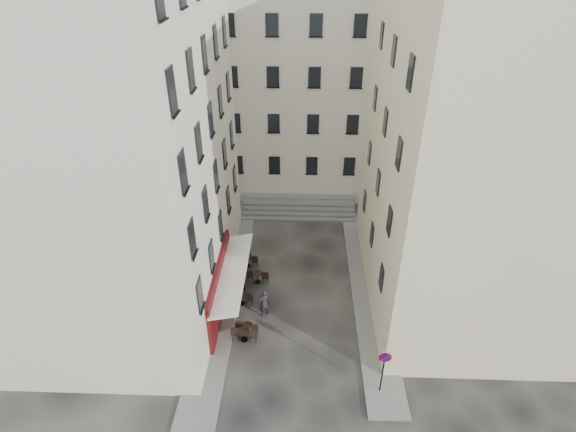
{
  "coord_description": "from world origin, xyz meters",
  "views": [
    {
      "loc": [
        0.23,
        -18.78,
        19.04
      ],
      "look_at": [
        -0.56,
        4.0,
        4.89
      ],
      "focal_mm": 28.0,
      "sensor_mm": 36.0,
      "label": 1
    }
  ],
  "objects_px": {
    "no_parking_sign": "(384,365)",
    "pedestrian": "(264,303)",
    "bistro_table_a": "(244,333)",
    "bistro_table_b": "(248,327)"
  },
  "relations": [
    {
      "from": "bistro_table_b",
      "to": "pedestrian",
      "type": "distance_m",
      "value": 1.74
    },
    {
      "from": "bistro_table_a",
      "to": "bistro_table_b",
      "type": "relative_size",
      "value": 1.22
    },
    {
      "from": "no_parking_sign",
      "to": "bistro_table_a",
      "type": "bearing_deg",
      "value": 158.04
    },
    {
      "from": "bistro_table_a",
      "to": "pedestrian",
      "type": "bearing_deg",
      "value": 64.48
    },
    {
      "from": "no_parking_sign",
      "to": "bistro_table_a",
      "type": "distance_m",
      "value": 7.84
    },
    {
      "from": "no_parking_sign",
      "to": "bistro_table_a",
      "type": "height_order",
      "value": "no_parking_sign"
    },
    {
      "from": "no_parking_sign",
      "to": "pedestrian",
      "type": "height_order",
      "value": "no_parking_sign"
    },
    {
      "from": "no_parking_sign",
      "to": "pedestrian",
      "type": "distance_m",
      "value": 8.02
    },
    {
      "from": "pedestrian",
      "to": "bistro_table_b",
      "type": "bearing_deg",
      "value": 26.42
    },
    {
      "from": "pedestrian",
      "to": "bistro_table_a",
      "type": "bearing_deg",
      "value": 29.91
    }
  ]
}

